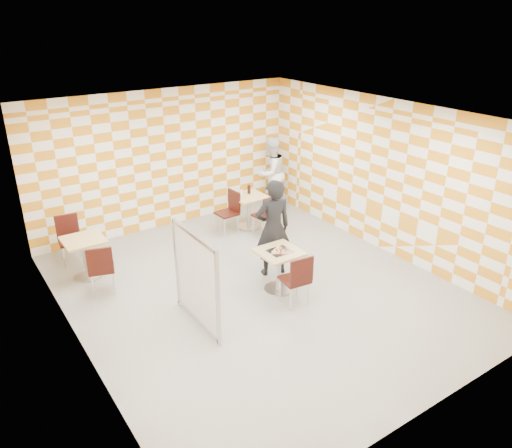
{
  "coord_description": "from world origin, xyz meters",
  "views": [
    {
      "loc": [
        -4.24,
        -6.2,
        4.53
      ],
      "look_at": [
        0.1,
        0.2,
        1.15
      ],
      "focal_mm": 35.0,
      "sensor_mm": 36.0,
      "label": 1
    }
  ],
  "objects_px": {
    "chair_second_side": "(230,208)",
    "man_dark": "(273,228)",
    "chair_empty_near": "(101,266)",
    "partition": "(196,280)",
    "chair_second_front": "(267,213)",
    "soda_bottle": "(249,189)",
    "chair_main_front": "(298,277)",
    "chair_empty_far": "(69,235)",
    "sport_bottle": "(241,193)",
    "man_white": "(271,173)",
    "empty_table": "(85,251)",
    "main_table": "(279,264)",
    "second_table": "(249,206)"
  },
  "relations": [
    {
      "from": "main_table",
      "to": "chair_empty_near",
      "type": "distance_m",
      "value": 2.99
    },
    {
      "from": "chair_second_side",
      "to": "man_dark",
      "type": "xyz_separation_m",
      "value": [
        -0.32,
        -2.01,
        0.36
      ]
    },
    {
      "from": "partition",
      "to": "man_white",
      "type": "height_order",
      "value": "man_white"
    },
    {
      "from": "main_table",
      "to": "empty_table",
      "type": "relative_size",
      "value": 1.0
    },
    {
      "from": "chair_main_front",
      "to": "man_dark",
      "type": "xyz_separation_m",
      "value": [
        0.33,
        1.14,
        0.36
      ]
    },
    {
      "from": "chair_second_front",
      "to": "chair_second_side",
      "type": "height_order",
      "value": "same"
    },
    {
      "from": "chair_second_side",
      "to": "soda_bottle",
      "type": "bearing_deg",
      "value": 7.72
    },
    {
      "from": "second_table",
      "to": "chair_main_front",
      "type": "xyz_separation_m",
      "value": [
        -1.11,
        -3.12,
        0.04
      ]
    },
    {
      "from": "chair_second_side",
      "to": "man_white",
      "type": "distance_m",
      "value": 1.75
    },
    {
      "from": "empty_table",
      "to": "sport_bottle",
      "type": "distance_m",
      "value": 3.51
    },
    {
      "from": "chair_main_front",
      "to": "chair_second_side",
      "type": "relative_size",
      "value": 1.0
    },
    {
      "from": "empty_table",
      "to": "sport_bottle",
      "type": "relative_size",
      "value": 3.75
    },
    {
      "from": "chair_empty_far",
      "to": "sport_bottle",
      "type": "distance_m",
      "value": 3.6
    },
    {
      "from": "main_table",
      "to": "empty_table",
      "type": "xyz_separation_m",
      "value": [
        -2.6,
        2.33,
        0.0
      ]
    },
    {
      "from": "chair_main_front",
      "to": "partition",
      "type": "bearing_deg",
      "value": 163.78
    },
    {
      "from": "chair_second_front",
      "to": "sport_bottle",
      "type": "height_order",
      "value": "sport_bottle"
    },
    {
      "from": "empty_table",
      "to": "chair_empty_far",
      "type": "height_order",
      "value": "chair_empty_far"
    },
    {
      "from": "empty_table",
      "to": "chair_main_front",
      "type": "height_order",
      "value": "chair_main_front"
    },
    {
      "from": "second_table",
      "to": "main_table",
      "type": "bearing_deg",
      "value": -112.46
    },
    {
      "from": "main_table",
      "to": "man_dark",
      "type": "bearing_deg",
      "value": 63.99
    },
    {
      "from": "partition",
      "to": "empty_table",
      "type": "bearing_deg",
      "value": 111.19
    },
    {
      "from": "chair_second_front",
      "to": "soda_bottle",
      "type": "xyz_separation_m",
      "value": [
        0.01,
        0.72,
        0.31
      ]
    },
    {
      "from": "chair_second_side",
      "to": "soda_bottle",
      "type": "xyz_separation_m",
      "value": [
        0.53,
        0.07,
        0.31
      ]
    },
    {
      "from": "chair_empty_near",
      "to": "man_white",
      "type": "xyz_separation_m",
      "value": [
        4.73,
        1.71,
        0.33
      ]
    },
    {
      "from": "chair_main_front",
      "to": "chair_second_front",
      "type": "bearing_deg",
      "value": 64.82
    },
    {
      "from": "chair_empty_near",
      "to": "partition",
      "type": "relative_size",
      "value": 0.6
    },
    {
      "from": "partition",
      "to": "sport_bottle",
      "type": "relative_size",
      "value": 7.75
    },
    {
      "from": "chair_main_front",
      "to": "man_white",
      "type": "distance_m",
      "value": 4.45
    },
    {
      "from": "chair_second_front",
      "to": "sport_bottle",
      "type": "bearing_deg",
      "value": 109.01
    },
    {
      "from": "chair_second_front",
      "to": "chair_main_front",
      "type": "bearing_deg",
      "value": -115.18
    },
    {
      "from": "main_table",
      "to": "empty_table",
      "type": "height_order",
      "value": "same"
    },
    {
      "from": "partition",
      "to": "soda_bottle",
      "type": "bearing_deg",
      "value": 44.95
    },
    {
      "from": "main_table",
      "to": "chair_empty_near",
      "type": "relative_size",
      "value": 0.81
    },
    {
      "from": "man_white",
      "to": "chair_empty_far",
      "type": "bearing_deg",
      "value": -10.27
    },
    {
      "from": "second_table",
      "to": "man_white",
      "type": "xyz_separation_m",
      "value": [
        1.12,
        0.72,
        0.36
      ]
    },
    {
      "from": "chair_second_front",
      "to": "chair_empty_near",
      "type": "bearing_deg",
      "value": -174.24
    },
    {
      "from": "man_dark",
      "to": "sport_bottle",
      "type": "relative_size",
      "value": 9.04
    },
    {
      "from": "chair_second_side",
      "to": "chair_empty_near",
      "type": "xyz_separation_m",
      "value": [
        -3.15,
        -1.02,
        0.0
      ]
    },
    {
      "from": "chair_main_front",
      "to": "soda_bottle",
      "type": "height_order",
      "value": "soda_bottle"
    },
    {
      "from": "chair_main_front",
      "to": "chair_second_front",
      "type": "relative_size",
      "value": 1.0
    },
    {
      "from": "chair_empty_near",
      "to": "soda_bottle",
      "type": "distance_m",
      "value": 3.86
    },
    {
      "from": "chair_second_front",
      "to": "partition",
      "type": "distance_m",
      "value": 3.44
    },
    {
      "from": "chair_empty_near",
      "to": "man_dark",
      "type": "xyz_separation_m",
      "value": [
        2.83,
        -0.99,
        0.36
      ]
    },
    {
      "from": "main_table",
      "to": "sport_bottle",
      "type": "relative_size",
      "value": 3.75
    },
    {
      "from": "empty_table",
      "to": "man_white",
      "type": "relative_size",
      "value": 0.43
    },
    {
      "from": "man_white",
      "to": "chair_empty_near",
      "type": "bearing_deg",
      "value": 7.94
    },
    {
      "from": "chair_empty_far",
      "to": "sport_bottle",
      "type": "bearing_deg",
      "value": -8.41
    },
    {
      "from": "empty_table",
      "to": "chair_main_front",
      "type": "bearing_deg",
      "value": -49.05
    },
    {
      "from": "man_white",
      "to": "chair_second_side",
      "type": "bearing_deg",
      "value": 11.86
    },
    {
      "from": "soda_bottle",
      "to": "second_table",
      "type": "bearing_deg",
      "value": -127.79
    }
  ]
}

